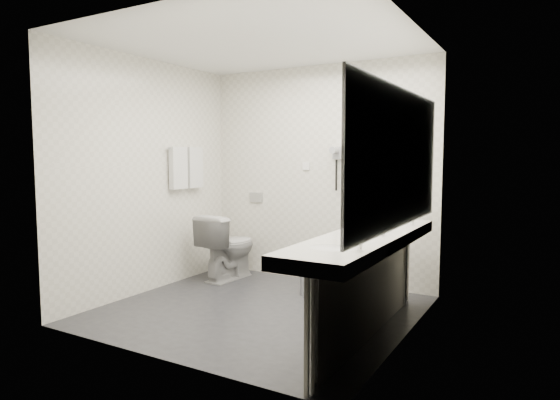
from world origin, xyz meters
The scene contains 30 objects.
floor centered at (0.00, 0.00, 0.00)m, with size 2.80×2.80×0.00m, color #26262B.
ceiling centered at (0.00, 0.00, 2.50)m, with size 2.80×2.80×0.00m, color white.
wall_back centered at (0.00, 1.30, 1.25)m, with size 2.80×2.80×0.00m, color silver.
wall_front centered at (0.00, -1.30, 1.25)m, with size 2.80×2.80×0.00m, color silver.
wall_left centered at (-1.40, 0.00, 1.25)m, with size 2.60×2.60×0.00m, color silver.
wall_right centered at (1.40, 0.00, 1.25)m, with size 2.60×2.60×0.00m, color silver.
vanity_counter centered at (1.12, -0.20, 0.80)m, with size 0.55×2.20×0.10m, color white.
vanity_panel centered at (1.15, -0.20, 0.38)m, with size 0.03×2.15×0.75m, color gray.
vanity_post_near centered at (1.18, -1.24, 0.38)m, with size 0.06×0.06×0.75m, color silver.
vanity_post_far centered at (1.18, 0.84, 0.38)m, with size 0.06×0.06×0.75m, color silver.
mirror centered at (1.39, -0.20, 1.45)m, with size 0.02×2.20×1.05m, color #B2BCC6.
basin_near centered at (1.12, -0.85, 0.83)m, with size 0.40×0.31×0.05m, color white.
basin_far centered at (1.12, 0.45, 0.83)m, with size 0.40×0.31×0.05m, color white.
faucet_near centered at (1.32, -0.85, 0.92)m, with size 0.04×0.04×0.15m, color silver.
faucet_far centered at (1.32, 0.45, 0.92)m, with size 0.04×0.04×0.15m, color silver.
soap_bottle_a centered at (1.16, -0.08, 0.91)m, with size 0.05×0.05×0.12m, color silver.
soap_bottle_c centered at (1.26, -0.21, 0.91)m, with size 0.05×0.05×0.12m, color silver.
glass_left centered at (1.22, 0.01, 0.91)m, with size 0.06×0.06×0.12m, color silver.
toilet centered at (-0.95, 0.82, 0.39)m, with size 0.44×0.77×0.78m, color white.
flush_plate centered at (-0.85, 1.29, 0.95)m, with size 0.18×0.02×0.12m, color #B2B5BA.
pedal_bin centered at (0.20, 0.70, 0.16)m, with size 0.22×0.22×0.31m, color #B2B5BA.
bin_lid centered at (0.20, 0.70, 0.32)m, with size 0.22×0.22×0.01m, color #B2B5BA.
towel_rail centered at (-1.35, 0.55, 1.55)m, with size 0.02×0.02×0.62m, color silver.
towel_near centered at (-1.34, 0.41, 1.33)m, with size 0.07×0.24×0.48m, color silver.
towel_far centered at (-1.34, 0.69, 1.33)m, with size 0.07×0.24×0.48m, color silver.
dryer_cradle centered at (0.25, 1.27, 1.50)m, with size 0.10×0.04×0.14m, color #95969B.
dryer_barrel centered at (0.25, 1.20, 1.53)m, with size 0.08×0.08×0.14m, color #95969B.
dryer_cord centered at (0.25, 1.26, 1.25)m, with size 0.02×0.02×0.35m, color black.
switch_plate_a centered at (-0.15, 1.29, 1.35)m, with size 0.09×0.02×0.09m, color white.
switch_plate_b centered at (0.55, 1.29, 1.35)m, with size 0.09×0.02×0.09m, color white.
Camera 1 is at (2.41, -3.79, 1.46)m, focal length 30.91 mm.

